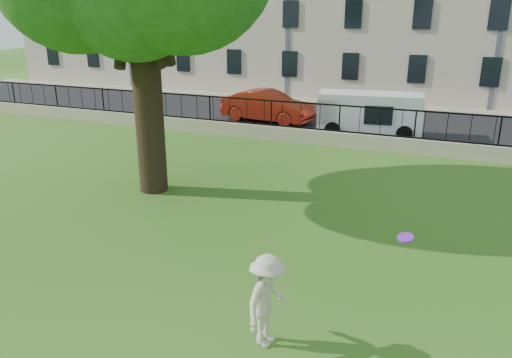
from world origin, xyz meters
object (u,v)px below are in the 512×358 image
at_px(frisbee, 405,238).
at_px(man, 267,301).
at_px(red_sedan, 268,106).
at_px(white_van, 370,114).

bearing_deg(frisbee, man, -147.18).
relative_size(man, frisbee, 6.04).
height_order(red_sedan, white_van, white_van).
height_order(frisbee, red_sedan, frisbee).
relative_size(red_sedan, white_van, 1.05).
bearing_deg(red_sedan, frisbee, -143.26).
relative_size(man, white_van, 0.36).
xyz_separation_m(red_sedan, white_van, (5.30, -0.96, 0.17)).
height_order(frisbee, white_van, white_van).
bearing_deg(white_van, red_sedan, 161.85).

